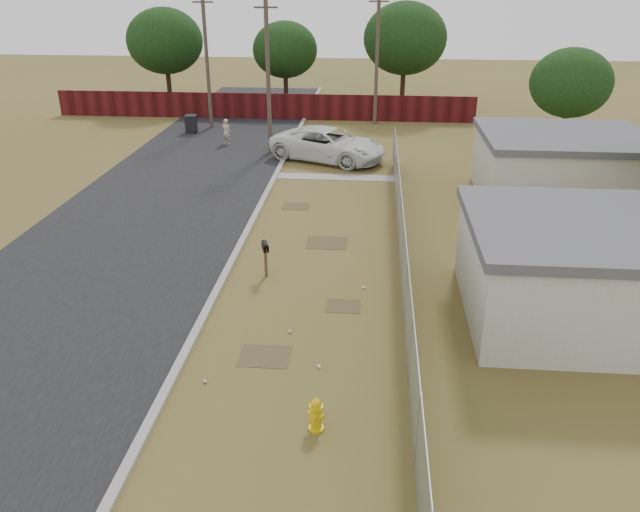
# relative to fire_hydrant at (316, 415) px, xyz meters

# --- Properties ---
(ground) EXTENTS (120.00, 120.00, 0.00)m
(ground) POSITION_rel_fire_hydrant_xyz_m (-0.89, 7.88, -0.42)
(ground) COLOR brown
(ground) RESTS_ON ground
(street) EXTENTS (15.10, 60.00, 0.12)m
(street) POSITION_rel_fire_hydrant_xyz_m (-7.65, 15.93, -0.40)
(street) COLOR black
(street) RESTS_ON ground
(chainlink_fence) EXTENTS (0.10, 27.06, 2.02)m
(chainlink_fence) POSITION_rel_fire_hydrant_xyz_m (2.23, 8.90, 0.38)
(chainlink_fence) COLOR gray
(chainlink_fence) RESTS_ON ground
(privacy_fence) EXTENTS (30.00, 0.12, 1.80)m
(privacy_fence) POSITION_rel_fire_hydrant_xyz_m (-6.89, 32.88, 0.48)
(privacy_fence) COLOR #4B1013
(privacy_fence) RESTS_ON ground
(utility_poles) EXTENTS (12.60, 8.24, 9.00)m
(utility_poles) POSITION_rel_fire_hydrant_xyz_m (-4.56, 28.54, 4.28)
(utility_poles) COLOR brown
(utility_poles) RESTS_ON ground
(houses) EXTENTS (9.30, 17.24, 3.10)m
(houses) POSITION_rel_fire_hydrant_xyz_m (8.81, 11.01, 1.14)
(houses) COLOR beige
(houses) RESTS_ON ground
(horizon_trees) EXTENTS (33.32, 31.94, 7.78)m
(horizon_trees) POSITION_rel_fire_hydrant_xyz_m (-0.05, 31.43, 4.21)
(horizon_trees) COLOR #332217
(horizon_trees) RESTS_ON ground
(fire_hydrant) EXTENTS (0.47, 0.47, 0.89)m
(fire_hydrant) POSITION_rel_fire_hydrant_xyz_m (0.00, 0.00, 0.00)
(fire_hydrant) COLOR #DEB70B
(fire_hydrant) RESTS_ON ground
(mailbox) EXTENTS (0.34, 0.56, 1.29)m
(mailbox) POSITION_rel_fire_hydrant_xyz_m (-2.46, 7.78, 0.60)
(mailbox) COLOR brown
(mailbox) RESTS_ON ground
(pickup_truck) EXTENTS (7.08, 5.26, 1.79)m
(pickup_truck) POSITION_rel_fire_hydrant_xyz_m (-1.42, 22.57, 0.48)
(pickup_truck) COLOR silver
(pickup_truck) RESTS_ON ground
(pedestrian) EXTENTS (0.66, 0.54, 1.55)m
(pedestrian) POSITION_rel_fire_hydrant_xyz_m (-7.86, 25.57, 0.36)
(pedestrian) COLOR #C5AE91
(pedestrian) RESTS_ON ground
(trash_bin) EXTENTS (0.79, 0.82, 1.15)m
(trash_bin) POSITION_rel_fire_hydrant_xyz_m (-10.83, 28.30, 0.17)
(trash_bin) COLOR black
(trash_bin) RESTS_ON ground
(scattered_litter) EXTENTS (4.05, 5.72, 0.07)m
(scattered_litter) POSITION_rel_fire_hydrant_xyz_m (-0.85, 3.82, -0.38)
(scattered_litter) COLOR silver
(scattered_litter) RESTS_ON ground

